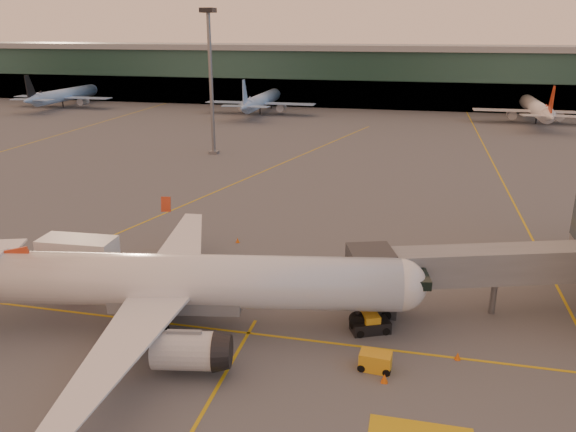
% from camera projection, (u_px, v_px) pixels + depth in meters
% --- Properties ---
extents(ground, '(600.00, 600.00, 0.00)m').
position_uv_depth(ground, '(160.00, 361.00, 39.60)').
color(ground, '#4C4F54').
rests_on(ground, ground).
extents(taxi_markings, '(100.12, 173.00, 0.01)m').
position_uv_depth(taxi_markings, '(245.00, 188.00, 82.25)').
color(taxi_markings, gold).
rests_on(taxi_markings, ground).
extents(terminal, '(400.00, 20.00, 17.60)m').
position_uv_depth(terminal, '(363.00, 75.00, 167.84)').
color(terminal, '#19382D').
rests_on(terminal, ground).
extents(mast_west_near, '(2.40, 2.40, 25.60)m').
position_uv_depth(mast_west_near, '(211.00, 72.00, 100.08)').
color(mast_west_near, slate).
rests_on(mast_west_near, ground).
extents(distant_aircraft_row, '(290.00, 34.00, 13.00)m').
position_uv_depth(distant_aircraft_row, '(276.00, 114.00, 153.08)').
color(distant_aircraft_row, '#86ADE0').
rests_on(distant_aircraft_row, ground).
extents(main_airplane, '(38.97, 35.35, 11.81)m').
position_uv_depth(main_airplane, '(174.00, 283.00, 42.78)').
color(main_airplane, white).
rests_on(main_airplane, ground).
extents(jet_bridge, '(24.63, 10.58, 5.85)m').
position_uv_depth(jet_bridge, '(513.00, 267.00, 45.15)').
color(jet_bridge, slate).
rests_on(jet_bridge, ground).
extents(catering_truck, '(6.61, 3.19, 5.03)m').
position_uv_depth(catering_truck, '(80.00, 262.00, 49.10)').
color(catering_truck, '#B11919').
rests_on(catering_truck, ground).
extents(gpu_cart, '(2.30, 1.50, 1.29)m').
position_uv_depth(gpu_cart, '(375.00, 361.00, 38.38)').
color(gpu_cart, gold).
rests_on(gpu_cart, ground).
extents(pushback_tug, '(3.30, 2.60, 1.50)m').
position_uv_depth(pushback_tug, '(370.00, 325.00, 43.19)').
color(pushback_tug, black).
rests_on(pushback_tug, ground).
extents(cone_nose, '(0.43, 0.43, 0.55)m').
position_uv_depth(cone_nose, '(458.00, 356.00, 39.66)').
color(cone_nose, '#DD5C0B').
rests_on(cone_nose, ground).
extents(cone_wing_left, '(0.43, 0.43, 0.55)m').
position_uv_depth(cone_wing_left, '(238.00, 240.00, 61.30)').
color(cone_wing_left, '#DD5C0B').
rests_on(cone_wing_left, ground).
extents(cone_fwd, '(0.49, 0.49, 0.63)m').
position_uv_depth(cone_fwd, '(384.00, 378.00, 37.09)').
color(cone_fwd, '#DD5C0B').
rests_on(cone_fwd, ground).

